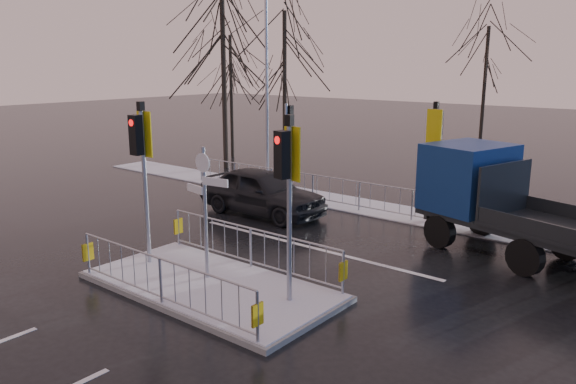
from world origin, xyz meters
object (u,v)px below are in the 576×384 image
Objects in this scene: traffic_island at (210,272)px; street_lamp_left at (268,76)px; flatbed_truck at (494,197)px; car_far_lane at (262,191)px.

traffic_island is 0.73× the size of street_lamp_left.
flatbed_truck is at bearing -14.76° from street_lamp_left.
car_far_lane is at bearing -171.28° from flatbed_truck.
car_far_lane is 6.18m from street_lamp_left.
car_far_lane is at bearing 120.94° from traffic_island.
traffic_island is at bearing -149.31° from car_far_lane.
flatbed_truck is (7.38, 1.13, 0.72)m from car_far_lane.
flatbed_truck reaches higher than car_far_lane.
street_lamp_left is at bearing 124.07° from traffic_island.
traffic_island reaches higher than flatbed_truck.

